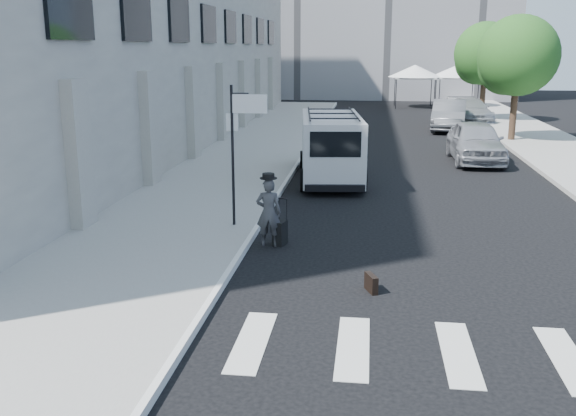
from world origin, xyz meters
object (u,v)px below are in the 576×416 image
(briefcase, at_px, (371,283))
(parked_car_a, at_px, (476,142))
(businessman, at_px, (269,213))
(parked_car_c, at_px, (470,110))
(cargo_van, at_px, (331,146))
(parked_car_b, at_px, (449,115))
(suitcase, at_px, (280,233))

(briefcase, relative_size, parked_car_a, 0.09)
(businessman, relative_size, briefcase, 3.66)
(briefcase, distance_m, parked_car_a, 15.43)
(parked_car_c, bearing_deg, parked_car_a, -103.72)
(briefcase, height_order, parked_car_c, parked_car_c)
(cargo_van, relative_size, parked_car_b, 1.22)
(suitcase, bearing_deg, parked_car_c, 88.15)
(briefcase, bearing_deg, parked_car_b, 58.95)
(briefcase, relative_size, cargo_van, 0.07)
(businessman, distance_m, parked_car_b, 23.37)
(briefcase, relative_size, suitcase, 0.40)
(parked_car_b, bearing_deg, parked_car_c, 75.01)
(parked_car_a, bearing_deg, briefcase, -106.04)
(suitcase, relative_size, parked_car_c, 0.22)
(businessman, height_order, parked_car_a, parked_car_a)
(businessman, distance_m, parked_car_a, 13.86)
(briefcase, bearing_deg, cargo_van, 76.33)
(suitcase, bearing_deg, businessman, -137.51)
(businessman, distance_m, briefcase, 3.60)
(briefcase, bearing_deg, parked_car_c, 57.01)
(suitcase, height_order, parked_car_a, parked_car_a)
(parked_car_a, xyz_separation_m, parked_car_c, (1.80, 14.24, -0.09))
(briefcase, xyz_separation_m, parked_car_b, (4.22, 25.03, 0.66))
(briefcase, relative_size, parked_car_b, 0.09)
(cargo_van, distance_m, parked_car_c, 19.92)
(businessman, xyz_separation_m, cargo_van, (0.94, 7.98, 0.36))
(businessman, bearing_deg, parked_car_b, -109.24)
(suitcase, xyz_separation_m, cargo_van, (0.69, 7.85, 0.88))
(parked_car_a, xyz_separation_m, parked_car_b, (0.09, 10.18, 0.00))
(briefcase, bearing_deg, parked_car_a, 52.99)
(parked_car_b, bearing_deg, parked_car_a, -82.73)
(parked_car_b, bearing_deg, businessman, -98.63)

